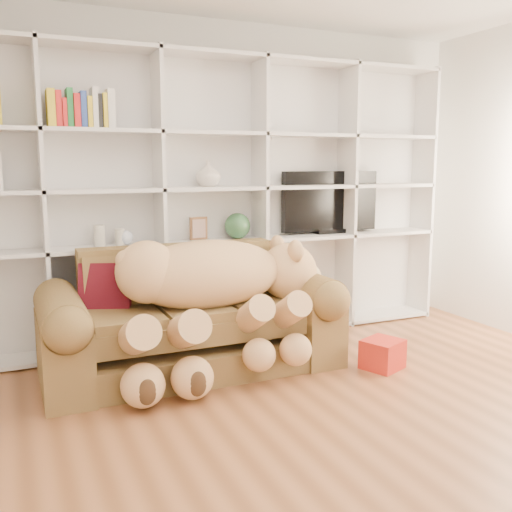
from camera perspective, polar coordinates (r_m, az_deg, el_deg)
name	(u,v)px	position (r m, az deg, el deg)	size (l,w,h in m)	color
floor	(367,466)	(3.11, 11.02, -19.92)	(5.00, 5.00, 0.00)	brown
wall_back	(204,182)	(4.97, -5.26, 7.41)	(5.00, 0.02, 2.70)	white
bookshelf	(181,188)	(4.77, -7.47, 6.77)	(4.43, 0.35, 2.40)	silver
sofa	(191,324)	(4.24, -6.49, -6.81)	(2.12, 0.91, 0.89)	brown
teddy_bear	(213,289)	(4.04, -4.33, -3.30)	(1.67, 0.89, 0.97)	tan
throw_pillow	(105,288)	(4.19, -14.85, -3.16)	(0.35, 0.12, 0.35)	#510D1E
gift_box	(382,354)	(4.39, 12.53, -9.55)	(0.27, 0.25, 0.22)	red
tv	(330,203)	(5.35, 7.40, 5.30)	(0.97, 0.18, 0.57)	black
picture_frame	(198,228)	(4.78, -5.77, 2.76)	(0.15, 0.03, 0.19)	brown
green_vase	(237,226)	(4.89, -1.87, 3.03)	(0.22, 0.22, 0.22)	#2E5A34
figurine_tall	(99,236)	(4.59, -15.39, 1.96)	(0.08, 0.08, 0.17)	beige
figurine_short	(120,237)	(4.62, -13.46, 1.84)	(0.08, 0.08, 0.13)	beige
snow_globe	(126,237)	(4.63, -12.88, 1.83)	(0.11, 0.11, 0.11)	silver
shelf_vase	(208,174)	(4.78, -4.79, 8.21)	(0.20, 0.20, 0.21)	beige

